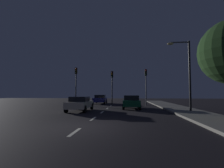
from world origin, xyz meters
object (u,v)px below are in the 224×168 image
at_px(car_adjacent_lane, 80,103).
at_px(street_lamp_right, 186,68).
at_px(traffic_signal_center, 112,81).
at_px(car_oncoming_far, 100,99).
at_px(car_stopped_ahead, 131,102).
at_px(traffic_signal_right, 146,80).
at_px(traffic_signal_left, 76,79).

xyz_separation_m(car_adjacent_lane, street_lamp_right, (9.71, -0.16, 3.20)).
xyz_separation_m(traffic_signal_center, car_oncoming_far, (-2.23, 2.99, -2.67)).
xyz_separation_m(traffic_signal_center, car_stopped_ahead, (2.64, -5.35, -2.67)).
xyz_separation_m(traffic_signal_right, car_oncoming_far, (-7.03, 2.99, -2.81)).
relative_size(traffic_signal_center, street_lamp_right, 0.76).
bearing_deg(car_stopped_ahead, street_lamp_right, -32.58).
relative_size(traffic_signal_left, car_stopped_ahead, 1.39).
height_order(traffic_signal_left, traffic_signal_center, traffic_signal_left).
bearing_deg(street_lamp_right, traffic_signal_center, 131.47).
bearing_deg(traffic_signal_left, traffic_signal_center, -0.01).
bearing_deg(street_lamp_right, car_adjacent_lane, 179.05).
bearing_deg(car_oncoming_far, car_stopped_ahead, -59.73).
xyz_separation_m(traffic_signal_center, traffic_signal_right, (4.81, 0.00, 0.14)).
height_order(traffic_signal_left, car_stopped_ahead, traffic_signal_left).
height_order(traffic_signal_center, car_stopped_ahead, traffic_signal_center).
bearing_deg(traffic_signal_left, car_oncoming_far, 43.81).
height_order(car_stopped_ahead, car_adjacent_lane, car_stopped_ahead).
bearing_deg(traffic_signal_right, car_stopped_ahead, -112.02).
bearing_deg(car_stopped_ahead, traffic_signal_left, 146.14).
bearing_deg(traffic_signal_left, car_stopped_ahead, -33.86).
xyz_separation_m(traffic_signal_left, street_lamp_right, (12.78, -8.42, 0.13)).
height_order(traffic_signal_right, car_stopped_ahead, traffic_signal_right).
height_order(traffic_signal_left, car_oncoming_far, traffic_signal_left).
xyz_separation_m(traffic_signal_center, street_lamp_right, (7.44, -8.42, 0.50)).
bearing_deg(traffic_signal_left, car_adjacent_lane, -69.59).
distance_m(traffic_signal_left, traffic_signal_right, 10.15).
xyz_separation_m(traffic_signal_left, traffic_signal_center, (5.34, -0.00, -0.37)).
relative_size(traffic_signal_center, car_adjacent_lane, 1.17).
distance_m(traffic_signal_left, car_stopped_ahead, 10.08).
height_order(car_oncoming_far, street_lamp_right, street_lamp_right).
distance_m(traffic_signal_right, car_oncoming_far, 8.14).
bearing_deg(traffic_signal_right, car_oncoming_far, 157.00).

